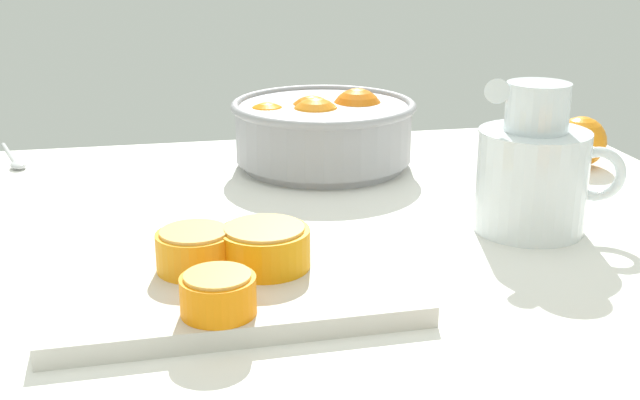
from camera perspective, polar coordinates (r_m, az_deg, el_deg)
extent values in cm
cube|color=white|center=(89.62, -2.03, -4.38)|extent=(113.80, 98.38, 3.00)
cylinder|color=#99999E|center=(119.80, 0.24, 2.66)|extent=(23.26, 23.26, 1.20)
cylinder|color=#99999E|center=(118.65, 0.24, 4.75)|extent=(25.28, 25.28, 7.77)
torus|color=#99999E|center=(117.78, 0.24, 6.58)|extent=(26.48, 26.48, 1.20)
sphere|color=orange|center=(120.54, 2.59, 5.90)|extent=(7.83, 7.83, 7.83)
sphere|color=orange|center=(121.31, 0.83, 5.05)|extent=(7.36, 7.36, 7.36)
sphere|color=orange|center=(119.31, -0.57, 5.47)|extent=(7.50, 7.50, 7.50)
sphere|color=orange|center=(117.40, -3.66, 4.89)|extent=(7.78, 7.78, 7.78)
sphere|color=orange|center=(116.61, -0.31, 5.13)|extent=(8.17, 8.17, 8.17)
sphere|color=orange|center=(115.92, 1.20, 4.37)|extent=(6.85, 6.85, 6.85)
cylinder|color=white|center=(96.12, 14.43, 1.29)|extent=(12.51, 12.51, 11.67)
cylinder|color=white|center=(94.03, 14.85, 6.26)|extent=(7.06, 7.06, 5.39)
cone|color=white|center=(93.37, 12.16, 7.56)|extent=(3.69, 3.81, 2.80)
torus|color=white|center=(96.67, 18.65, 1.71)|extent=(6.34, 3.40, 6.34)
cylinder|color=#F0B341|center=(96.69, 14.34, 0.20)|extent=(11.51, 11.51, 7.83)
cube|color=beige|center=(78.26, -6.23, -6.05)|extent=(34.41, 21.68, 1.93)
cylinder|color=orange|center=(79.47, -8.67, -3.54)|extent=(7.43, 7.43, 3.73)
cylinder|color=#FDC364|center=(78.74, -8.74, -2.19)|extent=(6.54, 6.54, 0.30)
cylinder|color=orange|center=(79.35, -3.85, -3.36)|extent=(8.77, 8.77, 3.83)
cylinder|color=#FAC160|center=(78.61, -3.88, -1.96)|extent=(7.72, 7.72, 0.30)
cylinder|color=orange|center=(70.58, -7.07, -6.58)|extent=(6.52, 6.52, 3.32)
cylinder|color=#FEC153|center=(69.83, -7.13, -5.24)|extent=(5.73, 5.73, 0.30)
sphere|color=orange|center=(125.00, 17.64, 3.89)|extent=(7.27, 7.27, 7.27)
ellipsoid|color=silver|center=(126.21, -20.20, 2.28)|extent=(3.06, 3.71, 1.00)
cylinder|color=silver|center=(134.37, -20.74, 3.09)|extent=(4.60, 13.33, 0.70)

